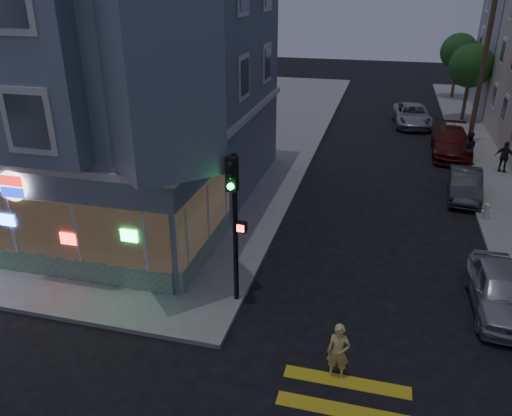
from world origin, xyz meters
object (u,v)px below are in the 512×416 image
at_px(pedestrian_a, 468,148).
at_px(fire_hydrant, 487,210).
at_px(street_tree_far, 459,52).
at_px(street_tree_near, 471,66).
at_px(running_child, 338,352).
at_px(pedestrian_b, 505,157).
at_px(utility_pole, 483,66).
at_px(parked_car_b, 465,185).
at_px(traffic_signal, 234,206).
at_px(parked_car_a, 500,291).
at_px(parked_car_c, 451,143).
at_px(parked_car_d, 412,115).

distance_m(pedestrian_a, fire_hydrant, 7.19).
relative_size(street_tree_far, pedestrian_a, 2.95).
bearing_deg(street_tree_far, street_tree_near, -90.00).
distance_m(running_child, pedestrian_b, 18.33).
distance_m(utility_pole, parked_car_b, 9.94).
distance_m(street_tree_near, pedestrian_a, 10.74).
bearing_deg(traffic_signal, utility_pole, 70.00).
height_order(parked_car_a, parked_car_b, parked_car_a).
distance_m(running_child, fire_hydrant, 11.87).
distance_m(street_tree_far, parked_car_a, 32.26).
bearing_deg(utility_pole, pedestrian_a, -99.24).
relative_size(utility_pole, street_tree_far, 1.70).
distance_m(pedestrian_b, parked_car_c, 3.61).
relative_size(utility_pole, parked_car_a, 2.20).
xyz_separation_m(running_child, parked_car_a, (4.48, 4.14, -0.09)).
xyz_separation_m(running_child, pedestrian_b, (6.78, 17.03, 0.18)).
xyz_separation_m(utility_pole, street_tree_far, (0.20, 14.00, -0.86)).
bearing_deg(street_tree_far, parked_car_c, -95.40).
bearing_deg(pedestrian_b, utility_pole, -58.17).
relative_size(utility_pole, parked_car_c, 1.73).
distance_m(street_tree_near, running_child, 29.00).
distance_m(street_tree_far, parked_car_d, 11.12).
distance_m(utility_pole, parked_car_c, 4.91).
relative_size(pedestrian_a, pedestrian_b, 1.10).
height_order(street_tree_far, pedestrian_a, street_tree_far).
xyz_separation_m(street_tree_far, parked_car_c, (-1.55, -16.43, -3.18)).
xyz_separation_m(running_child, parked_car_d, (2.38, 26.19, -0.07)).
height_order(street_tree_near, running_child, street_tree_near).
bearing_deg(street_tree_near, utility_pole, -91.91).
bearing_deg(parked_car_d, parked_car_a, -89.82).
relative_size(pedestrian_a, parked_car_b, 0.45).
bearing_deg(street_tree_near, traffic_signal, -109.95).
bearing_deg(street_tree_near, parked_car_d, -150.80).
distance_m(pedestrian_a, parked_car_a, 13.78).
bearing_deg(pedestrian_a, utility_pole, -99.59).
height_order(utility_pole, street_tree_far, utility_pole).
distance_m(utility_pole, pedestrian_b, 6.51).
bearing_deg(parked_car_b, parked_car_c, 94.89).
xyz_separation_m(pedestrian_b, parked_car_b, (-2.30, -3.77, -0.32)).
bearing_deg(fire_hydrant, parked_car_b, 103.30).
height_order(street_tree_near, parked_car_a, street_tree_near).
distance_m(parked_car_b, traffic_signal, 13.74).
relative_size(street_tree_near, parked_car_c, 1.02).
bearing_deg(running_child, pedestrian_a, 76.79).
xyz_separation_m(running_child, pedestrian_a, (5.08, 17.90, 0.26)).
distance_m(pedestrian_a, parked_car_c, 2.01).
bearing_deg(street_tree_near, fire_hydrant, -92.95).
bearing_deg(street_tree_far, parked_car_d, -109.78).
xyz_separation_m(running_child, traffic_signal, (-3.40, 2.35, 2.60)).
relative_size(running_child, parked_car_b, 0.40).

